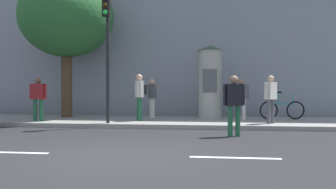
{
  "coord_description": "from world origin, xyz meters",
  "views": [
    {
      "loc": [
        2.08,
        -7.72,
        1.4
      ],
      "look_at": [
        0.79,
        2.0,
        1.22
      ],
      "focal_mm": 41.23,
      "sensor_mm": 36.0,
      "label": 1
    }
  ],
  "objects_px": {
    "pedestrian_in_dark_shirt": "(234,100)",
    "pedestrian_with_bag": "(38,95)",
    "street_tree": "(66,18)",
    "pedestrian_tallest": "(152,95)",
    "poster_column": "(210,81)",
    "pedestrian_with_backpack": "(241,96)",
    "bicycle_leaning": "(282,109)",
    "pedestrian_in_red_top": "(271,95)",
    "pedestrian_near_pole": "(140,93)",
    "traffic_light": "(107,38)"
  },
  "relations": [
    {
      "from": "street_tree",
      "to": "pedestrian_in_dark_shirt",
      "type": "xyz_separation_m",
      "value": [
        6.75,
        -4.35,
        -3.29
      ]
    },
    {
      "from": "pedestrian_in_dark_shirt",
      "to": "pedestrian_near_pole",
      "type": "distance_m",
      "value": 4.58
    },
    {
      "from": "pedestrian_in_dark_shirt",
      "to": "pedestrian_with_bag",
      "type": "distance_m",
      "value": 7.51
    },
    {
      "from": "poster_column",
      "to": "bicycle_leaning",
      "type": "bearing_deg",
      "value": -4.93
    },
    {
      "from": "pedestrian_in_dark_shirt",
      "to": "pedestrian_in_red_top",
      "type": "distance_m",
      "value": 2.88
    },
    {
      "from": "pedestrian_near_pole",
      "to": "pedestrian_in_red_top",
      "type": "xyz_separation_m",
      "value": [
        4.72,
        -0.55,
        -0.05
      ]
    },
    {
      "from": "pedestrian_near_pole",
      "to": "pedestrian_in_red_top",
      "type": "relative_size",
      "value": 1.05
    },
    {
      "from": "pedestrian_with_backpack",
      "to": "pedestrian_with_bag",
      "type": "relative_size",
      "value": 0.98
    },
    {
      "from": "street_tree",
      "to": "pedestrian_tallest",
      "type": "bearing_deg",
      "value": 3.81
    },
    {
      "from": "pedestrian_in_red_top",
      "to": "bicycle_leaning",
      "type": "relative_size",
      "value": 0.94
    },
    {
      "from": "street_tree",
      "to": "pedestrian_with_backpack",
      "type": "distance_m",
      "value": 7.88
    },
    {
      "from": "traffic_light",
      "to": "pedestrian_in_dark_shirt",
      "type": "bearing_deg",
      "value": -23.64
    },
    {
      "from": "pedestrian_with_backpack",
      "to": "pedestrian_with_bag",
      "type": "bearing_deg",
      "value": -168.66
    },
    {
      "from": "street_tree",
      "to": "pedestrian_tallest",
      "type": "xyz_separation_m",
      "value": [
        3.59,
        0.24,
        -3.25
      ]
    },
    {
      "from": "street_tree",
      "to": "pedestrian_near_pole",
      "type": "relative_size",
      "value": 3.37
    },
    {
      "from": "traffic_light",
      "to": "pedestrian_with_backpack",
      "type": "height_order",
      "value": "traffic_light"
    },
    {
      "from": "pedestrian_in_dark_shirt",
      "to": "pedestrian_near_pole",
      "type": "relative_size",
      "value": 1.0
    },
    {
      "from": "street_tree",
      "to": "pedestrian_in_red_top",
      "type": "distance_m",
      "value": 8.89
    },
    {
      "from": "pedestrian_tallest",
      "to": "pedestrian_in_red_top",
      "type": "bearing_deg",
      "value": -24.32
    },
    {
      "from": "pedestrian_with_bag",
      "to": "bicycle_leaning",
      "type": "distance_m",
      "value": 9.3
    },
    {
      "from": "pedestrian_near_pole",
      "to": "pedestrian_with_backpack",
      "type": "bearing_deg",
      "value": 13.06
    },
    {
      "from": "pedestrian_with_backpack",
      "to": "pedestrian_with_bag",
      "type": "xyz_separation_m",
      "value": [
        -7.51,
        -1.5,
        0.04
      ]
    },
    {
      "from": "poster_column",
      "to": "pedestrian_with_backpack",
      "type": "bearing_deg",
      "value": -25.48
    },
    {
      "from": "pedestrian_in_red_top",
      "to": "street_tree",
      "type": "bearing_deg",
      "value": 167.48
    },
    {
      "from": "traffic_light",
      "to": "pedestrian_with_bag",
      "type": "height_order",
      "value": "traffic_light"
    },
    {
      "from": "pedestrian_tallest",
      "to": "pedestrian_near_pole",
      "type": "distance_m",
      "value": 1.5
    },
    {
      "from": "traffic_light",
      "to": "bicycle_leaning",
      "type": "bearing_deg",
      "value": 21.2
    },
    {
      "from": "pedestrian_with_backpack",
      "to": "street_tree",
      "type": "bearing_deg",
      "value": 177.06
    },
    {
      "from": "bicycle_leaning",
      "to": "street_tree",
      "type": "bearing_deg",
      "value": 179.76
    },
    {
      "from": "pedestrian_near_pole",
      "to": "pedestrian_in_red_top",
      "type": "distance_m",
      "value": 4.75
    },
    {
      "from": "pedestrian_tallest",
      "to": "poster_column",
      "type": "bearing_deg",
      "value": -0.85
    },
    {
      "from": "pedestrian_with_backpack",
      "to": "pedestrian_tallest",
      "type": "relative_size",
      "value": 1.0
    },
    {
      "from": "pedestrian_with_backpack",
      "to": "traffic_light",
      "type": "bearing_deg",
      "value": -155.82
    },
    {
      "from": "traffic_light",
      "to": "pedestrian_with_bag",
      "type": "bearing_deg",
      "value": 167.92
    },
    {
      "from": "poster_column",
      "to": "pedestrian_near_pole",
      "type": "bearing_deg",
      "value": -150.73
    },
    {
      "from": "bicycle_leaning",
      "to": "pedestrian_in_red_top",
      "type": "bearing_deg",
      "value": -110.66
    },
    {
      "from": "pedestrian_in_dark_shirt",
      "to": "pedestrian_in_red_top",
      "type": "bearing_deg",
      "value": 62.18
    },
    {
      "from": "traffic_light",
      "to": "poster_column",
      "type": "distance_m",
      "value": 4.64
    },
    {
      "from": "pedestrian_near_pole",
      "to": "pedestrian_in_red_top",
      "type": "bearing_deg",
      "value": -6.68
    },
    {
      "from": "pedestrian_in_dark_shirt",
      "to": "pedestrian_tallest",
      "type": "distance_m",
      "value": 5.57
    },
    {
      "from": "pedestrian_tallest",
      "to": "pedestrian_with_bag",
      "type": "distance_m",
      "value": 4.46
    },
    {
      "from": "street_tree",
      "to": "pedestrian_in_dark_shirt",
      "type": "bearing_deg",
      "value": -32.76
    },
    {
      "from": "street_tree",
      "to": "pedestrian_with_bag",
      "type": "xyz_separation_m",
      "value": [
        -0.34,
        -1.87,
        -3.2
      ]
    },
    {
      "from": "pedestrian_with_backpack",
      "to": "pedestrian_tallest",
      "type": "xyz_separation_m",
      "value": [
        -3.58,
        0.61,
        -0.01
      ]
    },
    {
      "from": "traffic_light",
      "to": "pedestrian_tallest",
      "type": "height_order",
      "value": "traffic_light"
    },
    {
      "from": "pedestrian_in_dark_shirt",
      "to": "pedestrian_near_pole",
      "type": "height_order",
      "value": "pedestrian_near_pole"
    },
    {
      "from": "pedestrian_with_backpack",
      "to": "bicycle_leaning",
      "type": "distance_m",
      "value": 1.71
    },
    {
      "from": "pedestrian_with_backpack",
      "to": "pedestrian_near_pole",
      "type": "height_order",
      "value": "pedestrian_near_pole"
    },
    {
      "from": "pedestrian_tallest",
      "to": "pedestrian_with_bag",
      "type": "height_order",
      "value": "pedestrian_with_bag"
    },
    {
      "from": "pedestrian_in_dark_shirt",
      "to": "pedestrian_with_backpack",
      "type": "relative_size",
      "value": 1.1
    }
  ]
}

